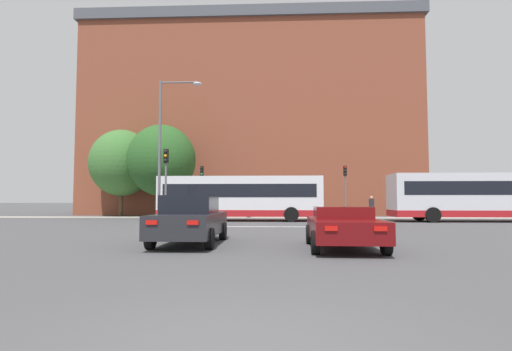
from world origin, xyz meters
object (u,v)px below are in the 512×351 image
car_saloon_left (191,220)px  bus_crossing_lead (241,197)px  traffic_light_far_right (345,183)px  pedestrian_walking_east (201,204)px  street_lamp_junction (166,137)px  bus_crossing_trailing (481,196)px  pedestrian_walking_west (248,206)px  car_roadster_right (343,227)px  traffic_light_far_left (202,183)px  pedestrian_waiting (372,205)px  traffic_light_near_left (166,174)px

car_saloon_left → bus_crossing_lead: bearing=88.7°
traffic_light_far_right → pedestrian_walking_east: (-11.99, 1.34, -1.75)m
bus_crossing_lead → car_saloon_left: bearing=-1.5°
bus_crossing_lead → street_lamp_junction: bearing=-35.8°
bus_crossing_lead → street_lamp_junction: (-3.87, -5.37, 3.46)m
bus_crossing_trailing → pedestrian_walking_east: size_ratio=6.50×
bus_crossing_lead → traffic_light_far_right: size_ratio=2.68×
traffic_light_far_right → bus_crossing_trailing: bearing=-29.6°
bus_crossing_lead → pedestrian_walking_west: size_ratio=6.83×
car_roadster_right → traffic_light_far_left: bearing=113.0°
car_roadster_right → traffic_light_far_left: size_ratio=1.01×
street_lamp_junction → pedestrian_walking_west: size_ratio=5.10×
traffic_light_far_right → traffic_light_far_left: size_ratio=0.99×
pedestrian_walking_west → bus_crossing_trailing: bearing=122.6°
bus_crossing_trailing → traffic_light_far_right: 9.62m
pedestrian_waiting → pedestrian_walking_west: (-10.37, -0.81, -0.10)m
traffic_light_far_left → bus_crossing_trailing: bearing=-14.3°
pedestrian_walking_east → pedestrian_walking_west: 4.11m
car_roadster_right → traffic_light_far_right: size_ratio=1.02×
traffic_light_far_right → street_lamp_junction: street_lamp_junction is taller
street_lamp_junction → pedestrian_walking_west: street_lamp_junction is taller
traffic_light_near_left → street_lamp_junction: (-0.01, 0.08, 2.18)m
bus_crossing_trailing → traffic_light_far_right: (-8.31, 4.71, 1.10)m
traffic_light_far_right → bus_crossing_lead: bearing=-151.3°
bus_crossing_trailing → traffic_light_far_right: size_ratio=2.84×
car_roadster_right → pedestrian_waiting: pedestrian_waiting is taller
bus_crossing_lead → pedestrian_waiting: bearing=119.9°
traffic_light_far_right → car_roadster_right: bearing=-100.2°
pedestrian_walking_west → traffic_light_far_left: bearing=-32.1°
bus_crossing_lead → street_lamp_junction: 7.47m
street_lamp_junction → pedestrian_walking_east: bearing=90.0°
pedestrian_waiting → pedestrian_walking_west: size_ratio=1.09×
bus_crossing_trailing → street_lamp_junction: street_lamp_junction is taller
traffic_light_far_left → pedestrian_walking_west: 4.34m
car_saloon_left → pedestrian_walking_west: pedestrian_walking_west is taller
car_saloon_left → pedestrian_walking_east: (-3.48, 20.63, 0.30)m
pedestrian_walking_east → traffic_light_far_left: bearing=65.0°
traffic_light_far_left → street_lamp_junction: size_ratio=0.51×
traffic_light_far_right → pedestrian_waiting: (2.46, 1.65, -1.78)m
traffic_light_near_left → pedestrian_waiting: bearing=38.6°
traffic_light_far_right → pedestrian_waiting: bearing=33.8°
street_lamp_junction → pedestrian_walking_east: street_lamp_junction is taller
traffic_light_near_left → traffic_light_far_right: bearing=39.5°
bus_crossing_trailing → pedestrian_waiting: 8.67m
traffic_light_far_right → pedestrian_walking_west: (-7.91, 0.84, -1.88)m
traffic_light_far_left → pedestrian_walking_west: size_ratio=2.58×
street_lamp_junction → pedestrian_walking_west: bearing=69.1°
street_lamp_junction → traffic_light_far_left: bearing=88.9°
bus_crossing_lead → pedestrian_waiting: size_ratio=6.27×
traffic_light_near_left → traffic_light_far_left: size_ratio=1.03×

